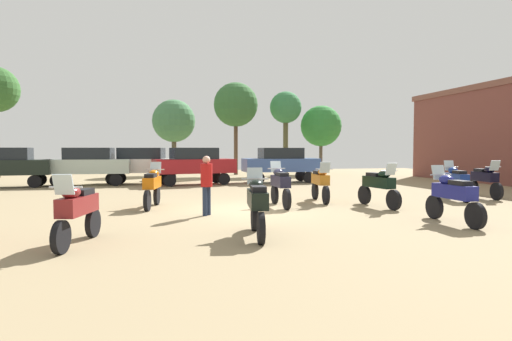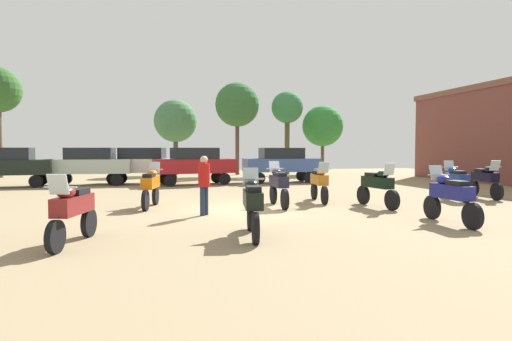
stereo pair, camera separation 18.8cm
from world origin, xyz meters
name	(u,v)px [view 1 (the left image)]	position (x,y,z in m)	size (l,w,h in m)	color
ground_plane	(247,210)	(0.00, 0.00, 0.01)	(44.00, 52.00, 0.02)	#917E5B
motorcycle_3	(485,179)	(9.74, 1.01, 0.76)	(0.66, 2.18, 1.50)	black
motorcycle_4	(77,210)	(-4.32, -4.13, 0.73)	(0.75, 2.10, 1.45)	black
motorcycle_5	(152,186)	(-2.91, 1.14, 0.75)	(0.71, 2.14, 1.49)	black
motorcycle_6	(320,182)	(3.03, 1.37, 0.74)	(0.63, 2.17, 1.47)	black
motorcycle_7	(456,181)	(8.22, 0.73, 0.75)	(0.75, 2.18, 1.48)	black
motorcycle_9	(379,185)	(4.37, -0.42, 0.75)	(0.62, 2.25, 1.48)	black
motorcycle_11	(453,195)	(4.63, -3.69, 0.75)	(0.62, 2.25, 1.48)	black
motorcycle_12	(280,185)	(1.24, 0.47, 0.76)	(0.62, 2.22, 1.50)	black
motorcycle_13	(257,203)	(-0.65, -4.13, 0.75)	(0.64, 2.13, 1.49)	black
car_1	(89,163)	(-6.25, 11.00, 1.19)	(4.41, 2.09, 2.00)	black
car_2	(5,164)	(-10.18, 10.52, 1.19)	(4.41, 2.10, 2.00)	black
car_4	(194,163)	(-0.79, 10.05, 1.19)	(4.54, 2.48, 2.00)	black
car_5	(142,163)	(-3.56, 11.45, 1.19)	(4.56, 2.58, 2.00)	black
car_6	(281,162)	(4.23, 10.51, 1.19)	(4.32, 1.84, 2.00)	black
person_1	(207,181)	(-1.38, -0.88, 1.02)	(0.48, 0.48, 1.72)	#202D46
tree_1	(174,121)	(-1.45, 19.78, 4.06)	(3.22, 3.22, 5.68)	#4E4533
tree_2	(286,109)	(6.90, 18.19, 5.02)	(2.42, 2.42, 6.33)	brown
tree_3	(321,126)	(9.90, 18.47, 3.76)	(3.21, 3.21, 5.36)	brown
tree_5	(236,105)	(3.10, 18.59, 5.27)	(3.32, 3.32, 6.94)	brown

